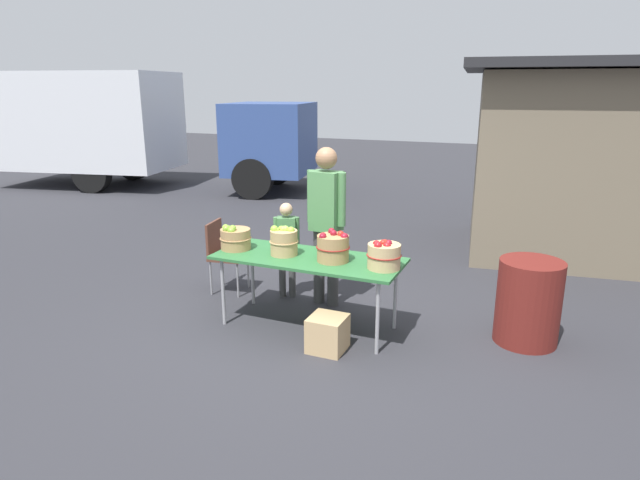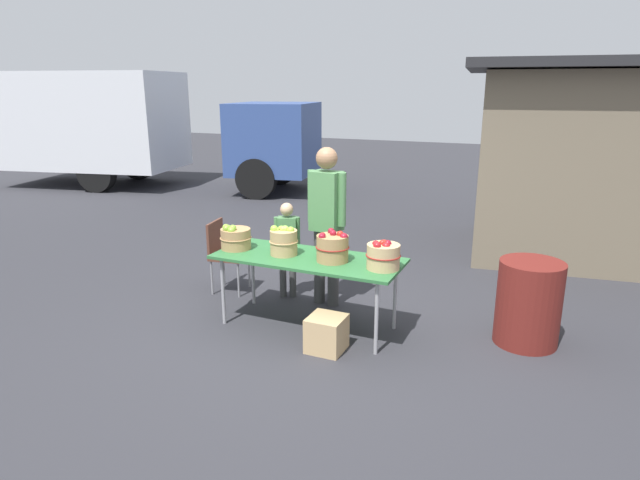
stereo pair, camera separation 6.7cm
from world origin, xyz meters
name	(u,v)px [view 2 (the right image)]	position (x,y,z in m)	size (l,w,h in m)	color
ground_plane	(308,326)	(0.00, 0.00, 0.00)	(40.00, 40.00, 0.00)	#2D2D33
market_table	(308,261)	(0.00, 0.00, 0.71)	(1.90, 0.76, 0.75)	#2D6B38
apple_basket_green_0	(235,238)	(-0.82, -0.04, 0.87)	(0.33, 0.33, 0.27)	#A87F51
apple_basket_green_1	(284,241)	(-0.26, -0.02, 0.89)	(0.30, 0.30, 0.30)	tan
apple_basket_red_0	(333,247)	(0.27, -0.02, 0.89)	(0.33, 0.33, 0.31)	#A87F51
apple_basket_red_1	(383,255)	(0.79, -0.04, 0.88)	(0.33, 0.33, 0.28)	tan
vendor_adult	(327,214)	(-0.07, 0.64, 1.05)	(0.47, 0.27, 1.78)	#3F3F3F
child_customer	(287,242)	(-0.57, 0.65, 0.67)	(0.28, 0.22, 1.13)	#3F3F3F
box_truck	(133,126)	(-7.45, 5.78, 1.49)	(7.98, 3.73, 2.75)	silver
food_kiosk	(588,160)	(2.57, 3.98, 1.38)	(3.85, 3.33, 2.74)	#726651
folding_chair	(224,250)	(-1.36, 0.53, 0.51)	(0.46, 0.46, 0.86)	brown
trash_barrel	(528,303)	(2.08, 0.52, 0.41)	(0.60, 0.60, 0.82)	maroon
produce_crate	(327,334)	(0.38, -0.41, 0.17)	(0.33, 0.33, 0.33)	tan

